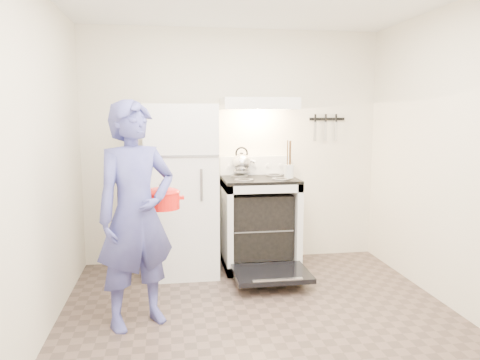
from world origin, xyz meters
name	(u,v)px	position (x,y,z in m)	size (l,w,h in m)	color
floor	(267,331)	(0.00, 0.00, 0.00)	(3.60, 3.60, 0.00)	brown
back_wall	(233,147)	(0.00, 1.80, 1.25)	(3.20, 0.02, 2.50)	beige
refrigerator	(181,190)	(-0.58, 1.45, 0.85)	(0.70, 0.70, 1.70)	silver
stove_body	(259,224)	(0.23, 1.48, 0.46)	(0.76, 0.65, 0.92)	silver
cooktop	(260,179)	(0.23, 1.48, 0.94)	(0.76, 0.65, 0.03)	black
backsplash	(255,165)	(0.23, 1.76, 1.05)	(0.76, 0.07, 0.20)	silver
oven_door	(271,274)	(0.23, 0.88, 0.12)	(0.70, 0.54, 0.04)	black
oven_rack	(259,226)	(0.23, 1.48, 0.44)	(0.60, 0.52, 0.01)	gray
range_hood	(259,104)	(0.23, 1.55, 1.71)	(0.76, 0.50, 0.12)	silver
knife_strip	(327,119)	(1.05, 1.79, 1.55)	(0.40, 0.02, 0.03)	black
pizza_stone	(256,223)	(0.21, 1.54, 0.45)	(0.29, 0.29, 0.02)	olive
tea_kettle	(242,161)	(0.08, 1.70, 1.10)	(0.25, 0.21, 0.31)	#B5B5BA
utensil_jar	(289,171)	(0.47, 1.22, 1.05)	(0.09, 0.09, 0.13)	silver
person	(136,215)	(-0.95, 0.27, 0.86)	(0.62, 0.41, 1.71)	navy
dutch_oven	(162,200)	(-0.76, 0.52, 0.92)	(0.36, 0.29, 0.23)	red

